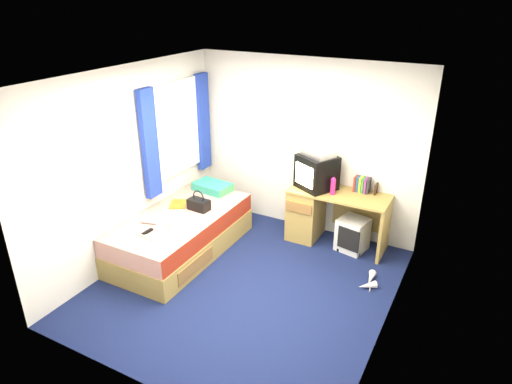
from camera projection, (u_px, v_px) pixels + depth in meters
The scene contains 20 objects.
ground at pixel (245, 285), 5.35m from camera, with size 3.40×3.40×0.00m, color #0C1438.
room_shell at pixel (244, 170), 4.76m from camera, with size 3.40×3.40×3.40m.
bed at pixel (181, 233), 5.92m from camera, with size 1.01×2.00×0.54m.
pillow at pixel (212, 187), 6.49m from camera, with size 0.52×0.33×0.11m, color #196EA6.
desk at pixel (319, 212), 6.19m from camera, with size 1.30×0.55×0.75m.
storage_cube at pixel (353, 234), 6.00m from camera, with size 0.35×0.35×0.44m, color silver.
crt_tv at pixel (317, 172), 5.99m from camera, with size 0.60×0.58×0.45m.
vcr at pixel (318, 153), 5.88m from camera, with size 0.40×0.28×0.08m, color silver.
book_row at pixel (362, 185), 5.92m from camera, with size 0.20×0.13×0.20m.
picture_frame at pixel (376, 189), 5.87m from camera, with size 0.02×0.12×0.14m, color #331C11.
pink_water_bottle at pixel (333, 187), 5.84m from camera, with size 0.07×0.07×0.21m, color #ED2176.
aerosol_can at pixel (330, 182), 6.03m from camera, with size 0.05×0.05×0.18m, color silver.
handbag at pixel (199, 204), 5.92m from camera, with size 0.30×0.18×0.27m.
towel at pixel (183, 221), 5.56m from camera, with size 0.28×0.24×0.09m, color silver.
magazine at pixel (178, 204), 6.09m from camera, with size 0.21×0.28×0.01m, color yellow.
water_bottle at pixel (150, 221), 5.59m from camera, with size 0.07×0.07×0.20m, color silver.
colour_swatch_fan at pixel (147, 237), 5.28m from camera, with size 0.22×0.06×0.01m, color gold.
remote_control at pixel (147, 232), 5.39m from camera, with size 0.05×0.16×0.02m, color black.
window_assembly at pixel (177, 131), 6.16m from camera, with size 0.11×1.42×1.40m.
white_heels at pixel (369, 282), 5.34m from camera, with size 0.22×0.40×0.09m.
Camera 1 is at (2.20, -3.85, 3.18)m, focal length 32.00 mm.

